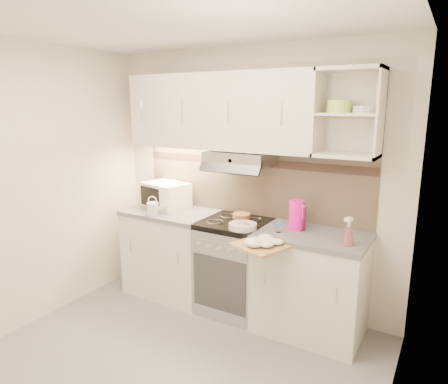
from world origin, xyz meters
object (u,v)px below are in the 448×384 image
object	(u,v)px
watering_can	(153,208)
pink_pitcher	(296,215)
plate_stack	(243,226)
microwave	(166,195)
glass_jar	(299,216)
cutting_board	(260,246)
electric_range	(235,266)
spray_bottle	(348,233)

from	to	relation	value
watering_can	pink_pitcher	world-z (taller)	pink_pitcher
plate_stack	watering_can	bearing A→B (deg)	-177.58
microwave	glass_jar	bearing A→B (deg)	10.70
watering_can	cutting_board	world-z (taller)	watering_can
electric_range	watering_can	size ratio (longest dim) A/B	4.12
plate_stack	pink_pitcher	xyz separation A→B (m)	(0.41, 0.21, 0.11)
glass_jar	cutting_board	distance (m)	0.52
electric_range	pink_pitcher	bearing A→B (deg)	4.18
watering_can	spray_bottle	xyz separation A→B (m)	(1.87, 0.09, 0.03)
cutting_board	spray_bottle	bearing A→B (deg)	45.10
microwave	pink_pitcher	world-z (taller)	pink_pitcher
spray_bottle	glass_jar	bearing A→B (deg)	177.76
glass_jar	microwave	bearing A→B (deg)	178.56
spray_bottle	cutting_board	distance (m)	0.69
microwave	plate_stack	bearing A→B (deg)	-1.93
watering_can	pink_pitcher	bearing A→B (deg)	-5.77
plate_stack	cutting_board	size ratio (longest dim) A/B	0.65
watering_can	plate_stack	world-z (taller)	watering_can
cutting_board	electric_range	bearing A→B (deg)	157.40
microwave	glass_jar	xyz separation A→B (m)	(1.49, -0.04, -0.01)
spray_bottle	cutting_board	bearing A→B (deg)	-135.51
pink_pitcher	glass_jar	size ratio (longest dim) A/B	1.12
plate_stack	spray_bottle	size ratio (longest dim) A/B	1.03
pink_pitcher	cutting_board	distance (m)	0.50
spray_bottle	cutting_board	xyz separation A→B (m)	(-0.61, -0.29, -0.12)
watering_can	plate_stack	size ratio (longest dim) A/B	0.88
watering_can	glass_jar	xyz separation A→B (m)	(1.41, 0.27, 0.05)
electric_range	pink_pitcher	world-z (taller)	pink_pitcher
pink_pitcher	electric_range	bearing A→B (deg)	-164.78
electric_range	cutting_board	xyz separation A→B (m)	(0.45, -0.41, 0.42)
microwave	watering_can	size ratio (longest dim) A/B	2.38
plate_stack	spray_bottle	distance (m)	0.90
plate_stack	spray_bottle	xyz separation A→B (m)	(0.90, 0.05, 0.07)
electric_range	plate_stack	bearing A→B (deg)	-45.10
microwave	glass_jar	distance (m)	1.50
plate_stack	cutting_board	bearing A→B (deg)	-40.72
pink_pitcher	spray_bottle	world-z (taller)	pink_pitcher
watering_can	electric_range	bearing A→B (deg)	-1.40
glass_jar	cutting_board	world-z (taller)	glass_jar
glass_jar	spray_bottle	size ratio (longest dim) A/B	0.97
microwave	spray_bottle	world-z (taller)	microwave
plate_stack	spray_bottle	bearing A→B (deg)	2.90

